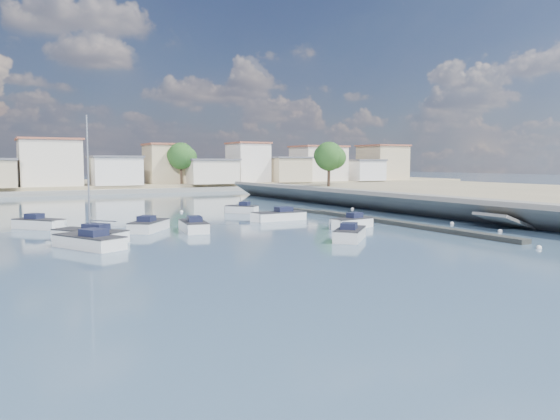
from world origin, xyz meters
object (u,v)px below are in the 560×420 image
object	(u,v)px
motorboat_b	(150,226)
motorboat_g	(41,224)
motorboat_a	(86,242)
motorboat_e	(193,226)
motorboat_c	(277,217)
motorboat_d	(350,223)
motorboat_h	(350,234)
motorboat_f	(240,210)
sailboat	(87,235)

from	to	relation	value
motorboat_b	motorboat_g	distance (m)	9.47
motorboat_a	motorboat_b	distance (m)	9.18
motorboat_e	motorboat_g	distance (m)	13.02
motorboat_c	motorboat_g	distance (m)	20.72
motorboat_d	motorboat_g	xyz separation A→B (m)	(-23.09, 11.73, 0.00)
motorboat_a	motorboat_h	world-z (taller)	same
motorboat_b	motorboat_h	world-z (taller)	same
motorboat_h	motorboat_b	bearing A→B (deg)	133.25
motorboat_b	motorboat_h	xyz separation A→B (m)	(11.31, -12.02, 0.00)
motorboat_f	motorboat_h	distance (m)	22.61
motorboat_d	motorboat_g	distance (m)	25.90
motorboat_d	sailboat	world-z (taller)	sailboat
motorboat_c	motorboat_g	xyz separation A→B (m)	(-20.41, 3.57, 0.00)
motorboat_a	sailboat	bearing A→B (deg)	80.19
motorboat_f	motorboat_g	bearing A→B (deg)	-166.03
motorboat_c	sailboat	bearing A→B (deg)	-162.37
motorboat_f	motorboat_c	bearing A→B (deg)	-90.61
motorboat_d	motorboat_g	size ratio (longest dim) A/B	1.00
motorboat_g	motorboat_h	bearing A→B (deg)	-42.51
motorboat_b	motorboat_a	bearing A→B (deg)	-131.06
sailboat	motorboat_e	bearing A→B (deg)	13.04
motorboat_c	motorboat_h	world-z (taller)	same
motorboat_h	sailboat	bearing A→B (deg)	154.22
motorboat_h	motorboat_d	bearing A→B (deg)	54.83
motorboat_a	motorboat_f	world-z (taller)	same
motorboat_d	motorboat_h	distance (m)	7.01
motorboat_e	sailboat	distance (m)	8.71
motorboat_c	motorboat_e	world-z (taller)	same
motorboat_a	motorboat_c	world-z (taller)	same
motorboat_e	motorboat_f	world-z (taller)	same
motorboat_c	motorboat_f	bearing A→B (deg)	89.39
motorboat_c	motorboat_d	bearing A→B (deg)	-71.83
motorboat_a	sailboat	world-z (taller)	sailboat
motorboat_b	motorboat_f	size ratio (longest dim) A/B	1.35
sailboat	motorboat_g	bearing A→B (deg)	103.46
motorboat_e	motorboat_f	bearing A→B (deg)	51.92
motorboat_b	motorboat_e	distance (m)	3.55
motorboat_b	motorboat_h	bearing A→B (deg)	-46.75
motorboat_e	motorboat_h	world-z (taller)	same
motorboat_c	motorboat_f	distance (m)	8.67
motorboat_c	motorboat_f	xyz separation A→B (m)	(0.09, 8.67, -0.00)
motorboat_c	motorboat_h	xyz separation A→B (m)	(-1.36, -13.90, -0.00)
motorboat_g	motorboat_d	bearing A→B (deg)	-26.93
motorboat_c	motorboat_b	bearing A→B (deg)	-171.58
motorboat_b	motorboat_g	bearing A→B (deg)	144.89
motorboat_f	motorboat_h	world-z (taller)	same
motorboat_b	motorboat_h	size ratio (longest dim) A/B	1.09
motorboat_a	motorboat_g	distance (m)	12.49
motorboat_c	motorboat_h	distance (m)	13.96
motorboat_e	motorboat_h	xyz separation A→B (m)	(8.33, -10.09, 0.00)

